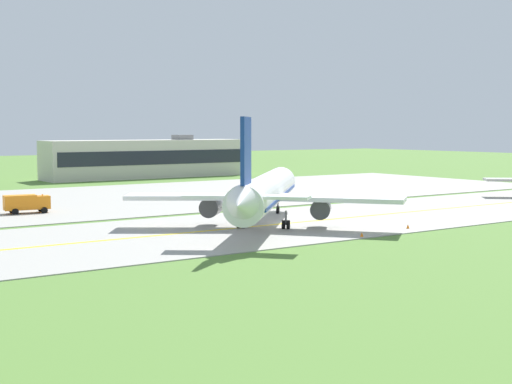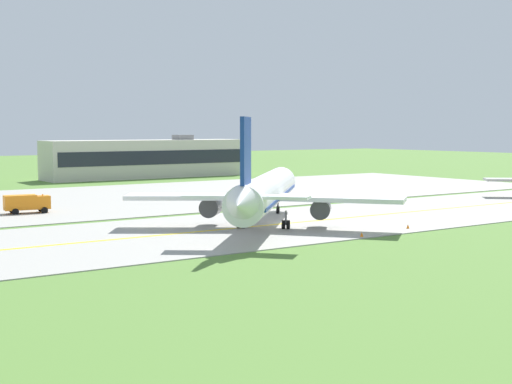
# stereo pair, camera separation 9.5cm
# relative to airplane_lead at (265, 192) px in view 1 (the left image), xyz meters

# --- Properties ---
(ground_plane) EXTENTS (500.00, 500.00, 0.00)m
(ground_plane) POSITION_rel_airplane_lead_xyz_m (3.73, 0.87, -4.13)
(ground_plane) COLOR #517A33
(taxiway_strip) EXTENTS (240.00, 28.00, 0.10)m
(taxiway_strip) POSITION_rel_airplane_lead_xyz_m (3.73, 0.87, -4.08)
(taxiway_strip) COLOR #9E9B93
(taxiway_strip) RESTS_ON ground
(apron_pad) EXTENTS (140.00, 52.00, 0.10)m
(apron_pad) POSITION_rel_airplane_lead_xyz_m (13.73, 42.87, -4.08)
(apron_pad) COLOR #9E9B93
(apron_pad) RESTS_ON ground
(taxiway_centreline) EXTENTS (220.00, 0.60, 0.01)m
(taxiway_centreline) POSITION_rel_airplane_lead_xyz_m (3.73, 0.87, -4.03)
(taxiway_centreline) COLOR yellow
(taxiway_centreline) RESTS_ON taxiway_strip
(airplane_lead) EXTENTS (30.46, 31.96, 12.70)m
(airplane_lead) POSITION_rel_airplane_lead_xyz_m (0.00, 0.00, 0.00)
(airplane_lead) COLOR white
(airplane_lead) RESTS_ON ground
(service_truck_fuel) EXTENTS (6.20, 2.88, 2.60)m
(service_truck_fuel) POSITION_rel_airplane_lead_xyz_m (-18.80, 29.72, -2.60)
(service_truck_fuel) COLOR orange
(service_truck_fuel) RESTS_ON ground
(terminal_building) EXTENTS (49.17, 10.50, 10.16)m
(terminal_building) POSITION_rel_airplane_lead_xyz_m (27.73, 87.73, 0.37)
(terminal_building) COLOR beige
(terminal_building) RESTS_ON ground
(traffic_cone_near_edge) EXTENTS (0.44, 0.44, 0.60)m
(traffic_cone_near_edge) POSITION_rel_airplane_lead_xyz_m (12.62, -10.67, -3.83)
(traffic_cone_near_edge) COLOR orange
(traffic_cone_near_edge) RESTS_ON ground
(traffic_cone_mid_edge) EXTENTS (0.44, 0.44, 0.60)m
(traffic_cone_mid_edge) POSITION_rel_airplane_lead_xyz_m (3.90, -12.30, -3.83)
(traffic_cone_mid_edge) COLOR orange
(traffic_cone_mid_edge) RESTS_ON ground
(traffic_cone_far_edge) EXTENTS (0.44, 0.44, 0.60)m
(traffic_cone_far_edge) POSITION_rel_airplane_lead_xyz_m (30.32, 13.12, -3.83)
(traffic_cone_far_edge) COLOR orange
(traffic_cone_far_edge) RESTS_ON ground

